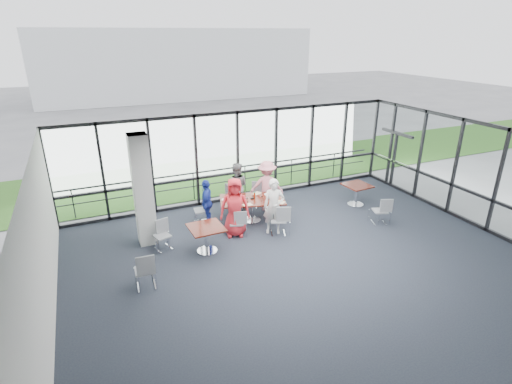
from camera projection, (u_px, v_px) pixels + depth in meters
name	position (u px, v px, depth m)	size (l,w,h in m)	color
floor	(309.00, 266.00, 10.41)	(12.00, 10.00, 0.02)	#1F2331
ceiling	(316.00, 147.00, 9.21)	(12.00, 10.00, 0.04)	silver
wall_left	(40.00, 263.00, 7.55)	(0.10, 10.00, 3.20)	silver
wall_front	(500.00, 345.00, 5.57)	(12.00, 0.10, 3.20)	silver
curtain_wall_back	(238.00, 156.00, 14.05)	(12.00, 0.10, 3.20)	white
curtain_wall_right	(483.00, 177.00, 12.07)	(0.10, 10.00, 3.20)	white
exit_door	(394.00, 160.00, 15.45)	(0.12, 1.60, 2.10)	black
structural_column	(143.00, 191.00, 11.00)	(0.50, 0.50, 3.20)	silver
apron	(200.00, 161.00, 18.89)	(80.00, 70.00, 0.02)	slate
grass_strip	(213.00, 173.00, 17.19)	(80.00, 5.00, 0.01)	#30601D
hangar_main	(173.00, 62.00, 37.94)	(24.00, 10.00, 6.00)	silver
guard_rail	(232.00, 180.00, 14.97)	(0.06, 0.06, 12.00)	#2D2D33
main_table	(252.00, 202.00, 12.68)	(2.25, 1.64, 0.75)	#3C180C
side_table_left	(206.00, 231.00, 10.86)	(0.94, 0.94, 0.75)	#3C180C
side_table_right	(357.00, 188.00, 13.86)	(0.91, 0.91, 0.75)	#3C180C
diner_near_left	(235.00, 207.00, 11.67)	(0.88, 0.57, 1.79)	red
diner_near_right	(274.00, 207.00, 11.83)	(0.62, 0.46, 1.71)	silver
diner_far_left	(236.00, 187.00, 13.40)	(0.81, 0.50, 1.67)	slate
diner_far_right	(267.00, 186.00, 13.42)	(1.12, 0.58, 1.73)	pink
diner_end	(207.00, 202.00, 12.39)	(0.88, 0.48, 1.49)	#1E329B
chair_main_nl	(237.00, 223.00, 11.81)	(0.40, 0.40, 0.82)	gray
chair_main_nr	(278.00, 220.00, 11.89)	(0.45, 0.45, 0.91)	gray
chair_main_fl	(234.00, 197.00, 13.61)	(0.41, 0.41, 0.85)	gray
chair_main_fr	(262.00, 195.00, 13.77)	(0.43, 0.43, 0.87)	gray
chair_main_end	(201.00, 210.00, 12.57)	(0.44, 0.44, 0.89)	gray
chair_spare_la	(145.00, 270.00, 9.38)	(0.45, 0.45, 0.91)	gray
chair_spare_lb	(162.00, 236.00, 11.06)	(0.40, 0.40, 0.82)	gray
chair_spare_r	(380.00, 211.00, 12.58)	(0.42, 0.42, 0.85)	gray
plate_nl	(234.00, 205.00, 12.21)	(0.28, 0.28, 0.01)	white
plate_nr	(274.00, 203.00, 12.35)	(0.26, 0.26, 0.01)	white
plate_fl	(235.00, 196.00, 12.87)	(0.29, 0.29, 0.01)	white
plate_fr	(268.00, 194.00, 12.98)	(0.25, 0.25, 0.01)	white
plate_end	(225.00, 200.00, 12.57)	(0.25, 0.25, 0.01)	white
tumbler_a	(247.00, 200.00, 12.34)	(0.08, 0.08, 0.15)	white
tumbler_b	(262.00, 199.00, 12.45)	(0.07, 0.07, 0.15)	white
tumbler_c	(253.00, 194.00, 12.84)	(0.07, 0.07, 0.14)	white
tumbler_d	(232.00, 200.00, 12.35)	(0.07, 0.07, 0.14)	white
menu_a	(248.00, 205.00, 12.21)	(0.28, 0.20, 0.00)	silver
menu_b	(279.00, 202.00, 12.42)	(0.33, 0.23, 0.00)	silver
menu_c	(257.00, 193.00, 13.08)	(0.30, 0.21, 0.00)	silver
condiment_caddy	(252.00, 198.00, 12.63)	(0.10, 0.07, 0.04)	black
ketchup_bottle	(254.00, 196.00, 12.65)	(0.06, 0.06, 0.18)	#9E1C06
green_bottle	(255.00, 195.00, 12.66)	(0.05, 0.05, 0.20)	#247741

